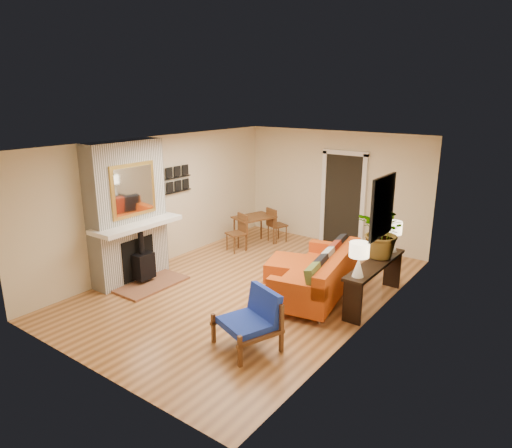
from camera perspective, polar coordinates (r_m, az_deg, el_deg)
The scene contains 10 objects.
room_shell at distance 9.87m, azimuth 11.26°, elevation 3.10°, with size 6.50×6.50×6.50m.
fireplace at distance 8.64m, azimuth -15.61°, elevation 0.96°, with size 1.09×1.68×2.60m.
sofa at distance 7.98m, azimuth 8.22°, elevation -6.34°, with size 1.34×2.36×0.88m.
ottoman at distance 8.55m, azimuth 4.44°, elevation -5.65°, with size 1.04×1.04×0.42m.
blue_chair at distance 6.42m, azimuth -0.34°, elevation -11.47°, with size 0.98×0.97×0.80m.
dining_table at distance 10.44m, azimuth -0.04°, elevation 0.17°, with size 0.99×1.57×0.83m.
console_table at distance 7.80m, azimuth 14.65°, elevation -5.73°, with size 0.34×1.85×0.72m.
lamp_near at distance 7.01m, azimuth 12.74°, elevation -3.86°, with size 0.30×0.30×0.54m.
lamp_far at distance 8.28m, azimuth 16.74°, elevation -1.04°, with size 0.30×0.30×0.54m.
houseplant at distance 7.88m, azimuth 15.71°, elevation -0.94°, with size 0.82×0.71×0.91m, color #1E5919.
Camera 1 is at (4.61, -6.12, 3.41)m, focal length 32.00 mm.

